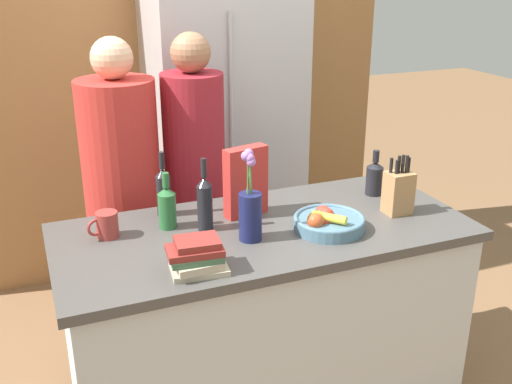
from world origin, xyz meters
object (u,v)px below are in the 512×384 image
object	(u,v)px
bottle_wine	(374,177)
person_at_sink	(123,190)
flower_vase	(250,209)
bottle_oil	(164,191)
knife_block	(398,192)
book_stack	(197,257)
bottle_vinegar	(205,202)
person_in_blue	(195,176)
bottle_water	(167,206)
refrigerator	(224,122)
cereal_box	(246,182)
coffee_mug	(106,225)
fruit_bowl	(327,221)

from	to	relation	value
bottle_wine	person_at_sink	distance (m)	1.18
flower_vase	bottle_oil	xyz separation A→B (m)	(-0.25, 0.36, -0.02)
knife_block	book_stack	world-z (taller)	knife_block
bottle_vinegar	person_in_blue	xyz separation A→B (m)	(0.13, 0.59, -0.11)
person_in_blue	bottle_wine	bearing A→B (deg)	-12.70
bottle_oil	bottle_water	xyz separation A→B (m)	(-0.02, -0.13, -0.02)
bottle_water	bottle_vinegar	bearing A→B (deg)	-28.55
bottle_wine	flower_vase	bearing A→B (deg)	-161.78
book_stack	bottle_oil	world-z (taller)	bottle_oil
person_in_blue	bottle_vinegar	bearing A→B (deg)	-79.16
refrigerator	cereal_box	size ratio (longest dim) A/B	6.83
bottle_vinegar	bottle_oil	bearing A→B (deg)	119.78
knife_block	book_stack	size ratio (longest dim) A/B	1.18
book_stack	bottle_wine	world-z (taller)	bottle_wine
cereal_box	coffee_mug	distance (m)	0.59
coffee_mug	book_stack	xyz separation A→B (m)	(0.25, -0.40, 0.00)
refrigerator	bottle_vinegar	world-z (taller)	refrigerator
bottle_vinegar	bottle_wine	world-z (taller)	bottle_vinegar
bottle_oil	person_in_blue	world-z (taller)	person_in_blue
refrigerator	book_stack	bearing A→B (deg)	-112.42
bottle_oil	bottle_water	size ratio (longest dim) A/B	1.19
person_in_blue	fruit_bowl	bearing A→B (deg)	-44.21
coffee_mug	bottle_wine	world-z (taller)	bottle_wine
coffee_mug	bottle_water	size ratio (longest dim) A/B	0.53
fruit_bowl	person_at_sink	world-z (taller)	person_at_sink
bottle_oil	coffee_mug	bearing A→B (deg)	-153.37
coffee_mug	book_stack	distance (m)	0.47
refrigerator	bottle_wine	xyz separation A→B (m)	(0.35, -1.10, -0.03)
refrigerator	flower_vase	distance (m)	1.37
bottle_oil	bottle_wine	world-z (taller)	bottle_oil
cereal_box	person_in_blue	xyz separation A→B (m)	(-0.07, 0.51, -0.14)
flower_vase	coffee_mug	bearing A→B (deg)	156.15
book_stack	bottle_water	size ratio (longest dim) A/B	0.94
cereal_box	coffee_mug	world-z (taller)	cereal_box
knife_block	person_at_sink	distance (m)	1.27
fruit_bowl	coffee_mug	world-z (taller)	coffee_mug
cereal_box	person_at_sink	world-z (taller)	person_at_sink
refrigerator	person_at_sink	size ratio (longest dim) A/B	1.26
bottle_water	fruit_bowl	bearing A→B (deg)	-23.82
bottle_water	book_stack	bearing A→B (deg)	-89.52
fruit_bowl	person_in_blue	distance (m)	0.84
coffee_mug	bottle_wine	distance (m)	1.21
knife_block	cereal_box	distance (m)	0.65
refrigerator	person_in_blue	bearing A→B (deg)	-121.18
refrigerator	bottle_water	xyz separation A→B (m)	(-0.62, -1.10, -0.02)
flower_vase	coffee_mug	world-z (taller)	flower_vase
knife_block	bottle_wine	distance (m)	0.23
bottle_vinegar	person_in_blue	size ratio (longest dim) A/B	0.19
refrigerator	person_at_sink	xyz separation A→B (m)	(-0.71, -0.60, -0.12)
bottle_vinegar	bottle_water	xyz separation A→B (m)	(-0.14, 0.07, -0.03)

